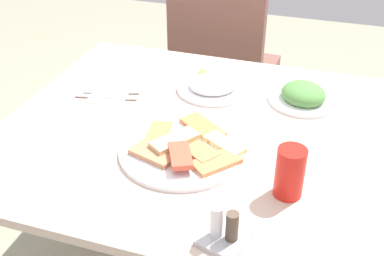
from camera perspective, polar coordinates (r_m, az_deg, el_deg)
dining_table at (r=1.36m, az=0.75°, el=-2.57°), size 1.08×0.95×0.71m
dining_chair at (r=2.11m, az=3.58°, el=7.99°), size 0.44×0.44×0.93m
pide_platter at (r=1.22m, az=-0.96°, el=-2.52°), size 0.32×0.33×0.04m
salad_plate_greens at (r=1.47m, az=13.16°, el=3.81°), size 0.21×0.21×0.06m
salad_plate_rice at (r=1.51m, az=2.50°, el=5.16°), size 0.23×0.23×0.04m
soda_can at (r=1.08m, az=11.63°, el=-5.22°), size 0.09×0.09×0.12m
paper_napkin at (r=1.50m, az=-9.89°, el=3.88°), size 0.13×0.13×0.00m
fork at (r=1.48m, az=-10.21°, el=3.70°), size 0.19×0.05×0.00m
spoon at (r=1.51m, az=-9.60°, el=4.33°), size 0.17×0.07×0.00m
condiment_caddy at (r=0.97m, az=3.81°, el=-12.23°), size 0.11×0.11×0.09m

